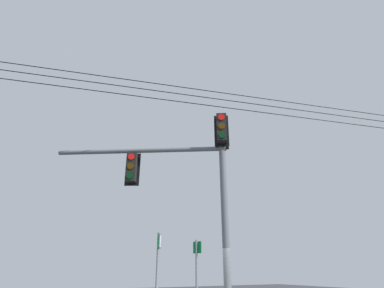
{
  "coord_description": "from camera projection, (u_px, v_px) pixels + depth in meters",
  "views": [
    {
      "loc": [
        -3.97,
        -6.67,
        1.97
      ],
      "look_at": [
        0.15,
        1.01,
        5.59
      ],
      "focal_mm": 28.35,
      "sensor_mm": 36.0,
      "label": 1
    }
  ],
  "objects": [
    {
      "name": "signal_mast_assembly",
      "position": [
        195.0,
        174.0,
        9.06
      ],
      "size": [
        4.78,
        3.27,
        6.47
      ],
      "color": "slate",
      "rests_on": "ground"
    },
    {
      "name": "route_sign_primary",
      "position": [
        157.0,
        276.0,
        8.49
      ],
      "size": [
        0.19,
        0.31,
        2.98
      ],
      "color": "slate",
      "rests_on": "ground"
    },
    {
      "name": "route_sign_secondary",
      "position": [
        197.0,
        277.0,
        9.62
      ],
      "size": [
        0.14,
        0.35,
        2.88
      ],
      "color": "slate",
      "rests_on": "ground"
    },
    {
      "name": "overhead_wire_span",
      "position": [
        260.0,
        105.0,
        10.26
      ],
      "size": [
        30.35,
        8.32,
        1.05
      ],
      "color": "black"
    }
  ]
}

